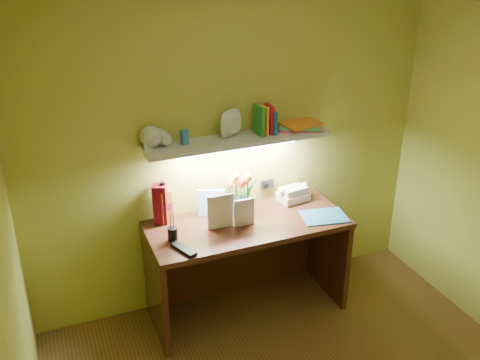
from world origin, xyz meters
The scene contains 13 objects.
desk centered at (0.00, 1.20, 0.38)m, with size 1.40×0.60×0.75m, color #37190F.
flower_bouquet centered at (0.01, 1.37, 0.90)m, with size 0.19×0.19×0.31m, color #081733, non-canonical shape.
telephone centered at (0.45, 1.38, 0.81)m, with size 0.21×0.16×0.13m, color beige, non-canonical shape.
desk_clock centered at (0.54, 1.41, 0.79)m, with size 0.09×0.04×0.09m, color silver.
whisky_bottle centered at (-0.53, 1.42, 0.90)m, with size 0.08×0.08×0.30m, color #C55117, non-canonical shape.
whisky_box centered at (-0.56, 1.43, 0.89)m, with size 0.09×0.09×0.29m, color #600714.
pen_cup centered at (-0.55, 1.16, 0.83)m, with size 0.06×0.06×0.16m, color black.
art_card centered at (-0.20, 1.39, 0.85)m, with size 0.19×0.04×0.19m, color white, non-canonical shape.
tv_remote centered at (-0.52, 1.01, 0.76)m, with size 0.06×0.20×0.02m, color black.
blue_folder centered at (0.53, 1.07, 0.75)m, with size 0.31×0.23×0.01m, color teal.
desk_book_a centered at (-0.29, 1.20, 0.88)m, with size 0.19×0.02×0.25m, color silver.
desk_book_b centered at (-0.11, 1.17, 0.85)m, with size 0.15×0.02×0.20m, color silver.
wall_shelf centered at (-0.02, 1.38, 1.34)m, with size 1.32×0.32×0.24m.
Camera 1 is at (-1.27, -1.80, 2.59)m, focal length 40.00 mm.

